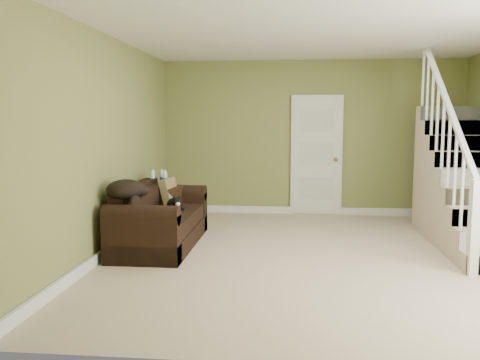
% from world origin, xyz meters
% --- Properties ---
extents(floor, '(5.00, 5.50, 0.01)m').
position_xyz_m(floor, '(0.00, 0.00, 0.00)').
color(floor, tan).
rests_on(floor, ground).
extents(ceiling, '(5.00, 5.50, 0.01)m').
position_xyz_m(ceiling, '(0.00, 0.00, 2.60)').
color(ceiling, white).
rests_on(ceiling, wall_back).
extents(wall_back, '(5.00, 0.04, 2.60)m').
position_xyz_m(wall_back, '(0.00, 2.75, 1.30)').
color(wall_back, olive).
rests_on(wall_back, floor).
extents(wall_front, '(5.00, 0.04, 2.60)m').
position_xyz_m(wall_front, '(0.00, -2.75, 1.30)').
color(wall_front, olive).
rests_on(wall_front, floor).
extents(wall_left, '(0.04, 5.50, 2.60)m').
position_xyz_m(wall_left, '(-2.50, 0.00, 1.30)').
color(wall_left, olive).
rests_on(wall_left, floor).
extents(baseboard_back, '(5.00, 0.04, 0.12)m').
position_xyz_m(baseboard_back, '(0.00, 2.72, 0.06)').
color(baseboard_back, white).
rests_on(baseboard_back, floor).
extents(baseboard_left, '(0.04, 5.50, 0.12)m').
position_xyz_m(baseboard_left, '(-2.47, 0.00, 0.06)').
color(baseboard_left, white).
rests_on(baseboard_left, floor).
extents(door, '(0.86, 0.12, 2.02)m').
position_xyz_m(door, '(0.10, 2.71, 1.01)').
color(door, white).
rests_on(door, floor).
extents(staircase, '(1.00, 2.51, 2.82)m').
position_xyz_m(staircase, '(1.99, 0.97, 0.64)').
color(staircase, tan).
rests_on(staircase, floor).
extents(sofa, '(0.86, 1.98, 0.78)m').
position_xyz_m(sofa, '(-2.01, 0.33, 0.30)').
color(sofa, black).
rests_on(sofa, floor).
extents(side_table, '(0.68, 0.68, 0.90)m').
position_xyz_m(side_table, '(-2.17, 1.05, 0.34)').
color(side_table, black).
rests_on(side_table, floor).
extents(cat, '(0.33, 0.48, 0.24)m').
position_xyz_m(cat, '(-1.83, 0.42, 0.52)').
color(cat, black).
rests_on(cat, sofa).
extents(banana, '(0.13, 0.18, 0.05)m').
position_xyz_m(banana, '(-1.79, 0.17, 0.45)').
color(banana, yellow).
rests_on(banana, sofa).
extents(throw_pillow, '(0.24, 0.43, 0.43)m').
position_xyz_m(throw_pillow, '(-2.00, 0.91, 0.59)').
color(throw_pillow, '#452F1B').
rests_on(throw_pillow, sofa).
extents(throw_blanket, '(0.51, 0.62, 0.22)m').
position_xyz_m(throw_blanket, '(-2.23, -0.30, 0.81)').
color(throw_blanket, black).
rests_on(throw_blanket, sofa).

